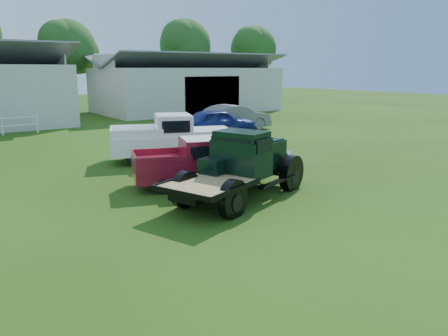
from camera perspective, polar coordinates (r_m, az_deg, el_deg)
ground at (r=12.26m, az=2.47°, el=-5.94°), size 120.00×120.00×0.00m
shed_right at (r=41.91m, az=-4.91°, el=10.97°), size 16.80×9.20×5.20m
tree_c at (r=43.89m, az=-19.57°, el=12.87°), size 5.40×5.40×9.00m
tree_d at (r=49.96m, az=-5.05°, el=14.02°), size 6.00×6.00×10.00m
tree_e at (r=52.84m, az=3.84°, el=13.70°), size 5.70×5.70×9.50m
vintage_flatbed at (r=13.37m, az=2.03°, el=0.33°), size 5.70×3.76×2.10m
red_pickup at (r=14.98m, az=-3.44°, el=0.82°), size 4.87×3.11×1.66m
white_pickup at (r=19.19m, az=-6.89°, el=3.90°), size 5.78×3.92×1.98m
misc_car_blue at (r=26.45m, az=-0.78°, el=6.02°), size 4.88×2.45×1.60m
misc_car_grey at (r=28.34m, az=1.32°, el=6.57°), size 5.19×2.06×1.68m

